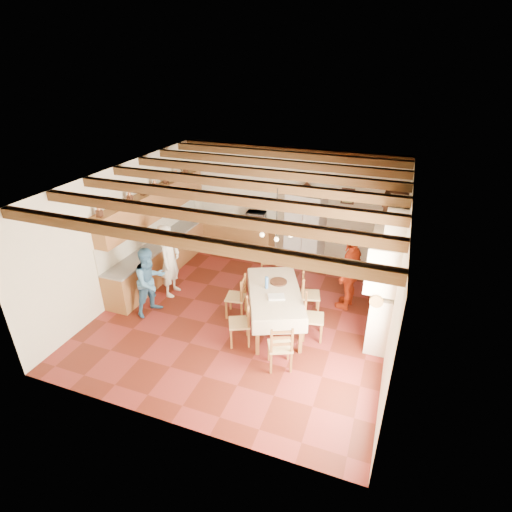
{
  "coord_description": "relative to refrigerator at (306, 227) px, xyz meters",
  "views": [
    {
      "loc": [
        2.76,
        -6.88,
        5.13
      ],
      "look_at": [
        0.1,
        0.3,
        1.25
      ],
      "focal_mm": 28.0,
      "sensor_mm": 36.0,
      "label": 1
    }
  ],
  "objects": [
    {
      "name": "floor",
      "position": [
        -0.55,
        -2.98,
        -0.96
      ],
      "size": [
        6.0,
        6.5,
        0.02
      ],
      "primitive_type": "cube",
      "color": "#531A11",
      "rests_on": "ground"
    },
    {
      "name": "ceiling",
      "position": [
        -0.55,
        -2.98,
        2.06
      ],
      "size": [
        6.0,
        6.5,
        0.02
      ],
      "primitive_type": "cube",
      "color": "white",
      "rests_on": "ground"
    },
    {
      "name": "wall_back",
      "position": [
        -0.55,
        0.28,
        0.55
      ],
      "size": [
        6.0,
        0.02,
        3.0
      ],
      "primitive_type": "cube",
      "color": "#EDE6C7",
      "rests_on": "ground"
    },
    {
      "name": "wall_front",
      "position": [
        -0.55,
        -6.24,
        0.55
      ],
      "size": [
        6.0,
        0.02,
        3.0
      ],
      "primitive_type": "cube",
      "color": "#EDE6C7",
      "rests_on": "ground"
    },
    {
      "name": "wall_left",
      "position": [
        -3.56,
        -2.98,
        0.55
      ],
      "size": [
        0.02,
        6.5,
        3.0
      ],
      "primitive_type": "cube",
      "color": "#EDE6C7",
      "rests_on": "ground"
    },
    {
      "name": "wall_right",
      "position": [
        2.46,
        -2.98,
        0.55
      ],
      "size": [
        0.02,
        6.5,
        3.0
      ],
      "primitive_type": "cube",
      "color": "#EDE6C7",
      "rests_on": "ground"
    },
    {
      "name": "ceiling_beams",
      "position": [
        -0.55,
        -2.98,
        1.96
      ],
      "size": [
        6.0,
        6.3,
        0.16
      ],
      "primitive_type": null,
      "color": "#3C2611",
      "rests_on": "ground"
    },
    {
      "name": "lower_cabinets_left",
      "position": [
        -3.25,
        -1.93,
        -0.52
      ],
      "size": [
        0.6,
        4.3,
        0.86
      ],
      "primitive_type": "cube",
      "color": "olive",
      "rests_on": "ground"
    },
    {
      "name": "lower_cabinets_back",
      "position": [
        -2.1,
        -0.03,
        -0.52
      ],
      "size": [
        2.3,
        0.6,
        0.86
      ],
      "primitive_type": "cube",
      "color": "olive",
      "rests_on": "ground"
    },
    {
      "name": "countertop_left",
      "position": [
        -3.25,
        -1.93,
        -0.07
      ],
      "size": [
        0.62,
        4.3,
        0.04
      ],
      "primitive_type": "cube",
      "color": "slate",
      "rests_on": "lower_cabinets_left"
    },
    {
      "name": "countertop_back",
      "position": [
        -2.1,
        -0.03,
        -0.07
      ],
      "size": [
        2.34,
        0.62,
        0.04
      ],
      "primitive_type": "cube",
      "color": "slate",
      "rests_on": "lower_cabinets_back"
    },
    {
      "name": "backsplash_left",
      "position": [
        -3.54,
        -1.93,
        0.25
      ],
      "size": [
        0.03,
        4.3,
        0.6
      ],
      "primitive_type": "cube",
      "color": "beige",
      "rests_on": "ground"
    },
    {
      "name": "backsplash_back",
      "position": [
        -2.1,
        0.26,
        0.25
      ],
      "size": [
        2.3,
        0.03,
        0.6
      ],
      "primitive_type": "cube",
      "color": "beige",
      "rests_on": "ground"
    },
    {
      "name": "upper_cabinets",
      "position": [
        -3.38,
        -1.93,
        0.9
      ],
      "size": [
        0.35,
        4.2,
        0.7
      ],
      "primitive_type": "cube",
      "color": "olive",
      "rests_on": "ground"
    },
    {
      "name": "fireplace",
      "position": [
        2.17,
        -2.78,
        0.45
      ],
      "size": [
        0.56,
        1.6,
        2.8
      ],
      "primitive_type": null,
      "color": "beige",
      "rests_on": "ground"
    },
    {
      "name": "wall_picture",
      "position": [
        1.0,
        0.25,
        0.9
      ],
      "size": [
        0.34,
        0.03,
        0.42
      ],
      "primitive_type": "cube",
      "color": "black",
      "rests_on": "ground"
    },
    {
      "name": "refrigerator",
      "position": [
        0.0,
        0.0,
        0.0
      ],
      "size": [
        1.04,
        0.89,
        1.91
      ],
      "primitive_type": "cube",
      "rotation": [
        0.0,
        0.0,
        -0.12
      ],
      "color": "silver",
      "rests_on": "floor"
    },
    {
      "name": "hutch",
      "position": [
        2.2,
        -0.88,
        0.21
      ],
      "size": [
        0.55,
        1.29,
        2.33
      ],
      "primitive_type": null,
      "rotation": [
        0.0,
        0.0,
        0.01
      ],
      "color": "#33170F",
      "rests_on": "floor"
    },
    {
      "name": "dining_table",
      "position": [
        0.18,
        -3.28,
        -0.18
      ],
      "size": [
        1.72,
        2.21,
        0.86
      ],
      "rotation": [
        0.0,
        0.0,
        0.41
      ],
      "color": "beige",
      "rests_on": "floor"
    },
    {
      "name": "chandelier",
      "position": [
        0.18,
        -3.28,
        1.3
      ],
      "size": [
        0.47,
        0.47,
        0.03
      ],
      "primitive_type": "torus",
      "color": "black",
      "rests_on": "ground"
    },
    {
      "name": "chair_left_near",
      "position": [
        -0.3,
        -4.03,
        -0.47
      ],
      "size": [
        0.54,
        0.55,
        0.96
      ],
      "primitive_type": null,
      "rotation": [
        0.0,
        0.0,
        -1.12
      ],
      "color": "brown",
      "rests_on": "floor"
    },
    {
      "name": "chair_left_far",
      "position": [
        -0.72,
        -3.2,
        -0.47
      ],
      "size": [
        0.46,
        0.48,
        0.96
      ],
      "primitive_type": null,
      "rotation": [
        0.0,
        0.0,
        -1.41
      ],
      "color": "brown",
      "rests_on": "floor"
    },
    {
      "name": "chair_right_near",
      "position": [
        1.02,
        -3.37,
        -0.47
      ],
      "size": [
        0.47,
        0.49,
        0.96
      ],
      "primitive_type": null,
      "rotation": [
        0.0,
        0.0,
        1.76
      ],
      "color": "brown",
      "rests_on": "floor"
    },
    {
      "name": "chair_right_far",
      "position": [
        0.77,
        -2.57,
        -0.47
      ],
      "size": [
        0.5,
        0.51,
        0.96
      ],
      "primitive_type": null,
      "rotation": [
        0.0,
        0.0,
        1.84
      ],
      "color": "brown",
      "rests_on": "floor"
    },
    {
      "name": "chair_end_near",
      "position": [
        0.66,
        -4.42,
        -0.47
      ],
      "size": [
        0.55,
        0.54,
        0.96
      ],
      "primitive_type": null,
      "rotation": [
        0.0,
        0.0,
        3.58
      ],
      "color": "brown",
      "rests_on": "floor"
    },
    {
      "name": "chair_end_far",
      "position": [
        -0.27,
        -2.21,
        -0.47
      ],
      "size": [
        0.56,
        0.55,
        0.96
      ],
      "primitive_type": null,
      "rotation": [
        0.0,
        0.0,
        0.47
      ],
      "color": "brown",
      "rests_on": "floor"
    },
    {
      "name": "person_man",
      "position": [
        -2.49,
        -2.89,
        -0.07
      ],
      "size": [
        0.47,
        0.68,
        1.77
      ],
      "primitive_type": "imported",
      "rotation": [
        0.0,
        0.0,
        1.65
      ],
      "color": "beige",
      "rests_on": "floor"
    },
    {
      "name": "person_woman_blue",
      "position": [
        -2.49,
        -3.72,
        -0.18
      ],
      "size": [
        0.8,
        0.9,
        1.55
      ],
      "primitive_type": "imported",
      "rotation": [
        0.0,
        0.0,
        1.24
      ],
      "color": "teal",
      "rests_on": "floor"
    },
    {
      "name": "person_woman_red",
      "position": [
        1.49,
        -2.0,
        -0.06
      ],
      "size": [
        0.67,
        1.13,
        1.8
      ],
      "primitive_type": "imported",
      "rotation": [
        0.0,
        0.0,
        -1.8
      ],
      "color": "#AA2C10",
      "rests_on": "floor"
    },
    {
      "name": "microwave",
      "position": [
        -1.43,
        -0.03,
        0.09
      ],
      "size": [
        0.56,
        0.4,
        0.3
      ],
      "primitive_type": "imported",
      "rotation": [
        0.0,
        0.0,
        0.08
      ],
      "color": "silver",
      "rests_on": "countertop_back"
    },
    {
      "name": "fridge_vase",
      "position": [
        -0.04,
        0.0,
        1.11
      ],
      "size": [
        0.35,
        0.35,
        0.32
      ],
      "primitive_type": "imported",
      "rotation": [
        0.0,
        0.0,
        -0.19
      ],
      "color": "#33170F",
      "rests_on": "refrigerator"
    }
  ]
}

